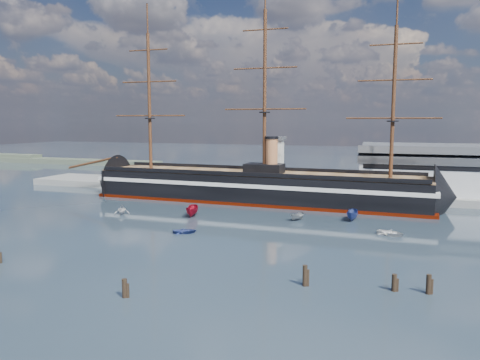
% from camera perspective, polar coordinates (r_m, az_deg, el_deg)
% --- Properties ---
extents(ground, '(600.00, 600.00, 0.00)m').
position_cam_1_polar(ground, '(107.80, -1.65, -4.32)').
color(ground, '#19222D').
rests_on(ground, ground).
extents(quay, '(180.00, 18.00, 2.00)m').
position_cam_1_polar(quay, '(139.28, 7.42, -1.73)').
color(quay, slate).
rests_on(quay, ground).
extents(quay_tower, '(5.00, 5.00, 15.00)m').
position_cam_1_polar(quay_tower, '(136.74, 4.36, 2.26)').
color(quay_tower, silver).
rests_on(quay_tower, ground).
extents(shoreline, '(120.00, 10.00, 4.00)m').
position_cam_1_polar(shoreline, '(262.79, -23.39, 2.28)').
color(shoreline, '#3F4C38').
rests_on(shoreline, ground).
extents(warship, '(113.12, 18.94, 53.94)m').
position_cam_1_polar(warship, '(125.91, 1.32, -0.77)').
color(warship, black).
rests_on(warship, ground).
extents(motorboat_a, '(7.96, 4.52, 3.01)m').
position_cam_1_polar(motorboat_a, '(107.02, -5.83, -4.44)').
color(motorboat_a, maroon).
rests_on(motorboat_a, ground).
extents(motorboat_b, '(2.27, 3.06, 1.33)m').
position_cam_1_polar(motorboat_b, '(91.56, -6.75, -6.47)').
color(motorboat_b, '#324285').
rests_on(motorboat_b, ground).
extents(motorboat_c, '(5.24, 3.92, 1.98)m').
position_cam_1_polar(motorboat_c, '(103.14, 7.01, -4.91)').
color(motorboat_c, slate).
rests_on(motorboat_c, ground).
extents(motorboat_d, '(7.21, 5.51, 2.43)m').
position_cam_1_polar(motorboat_d, '(112.65, -14.18, -4.04)').
color(motorboat_d, silver).
rests_on(motorboat_d, ground).
extents(motorboat_e, '(2.35, 3.41, 1.48)m').
position_cam_1_polar(motorboat_e, '(93.72, 17.85, -6.45)').
color(motorboat_e, silver).
rests_on(motorboat_e, ground).
extents(motorboat_f, '(7.14, 2.71, 2.84)m').
position_cam_1_polar(motorboat_f, '(105.23, 13.53, -4.81)').
color(motorboat_f, navy).
rests_on(motorboat_f, ground).
extents(piling_near_mid, '(0.64, 0.64, 3.07)m').
position_cam_1_polar(piling_near_mid, '(61.10, -13.86, -13.73)').
color(piling_near_mid, black).
rests_on(piling_near_mid, ground).
extents(piling_near_right, '(0.64, 0.64, 3.53)m').
position_cam_1_polar(piling_near_right, '(63.77, 7.90, -12.67)').
color(piling_near_right, black).
rests_on(piling_near_right, ground).
extents(piling_far_right, '(0.64, 0.64, 2.95)m').
position_cam_1_polar(piling_far_right, '(64.49, 18.24, -12.75)').
color(piling_far_right, black).
rests_on(piling_far_right, ground).
extents(piling_extra, '(0.64, 0.64, 3.23)m').
position_cam_1_polar(piling_extra, '(64.99, 21.96, -12.76)').
color(piling_extra, black).
rests_on(piling_extra, ground).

